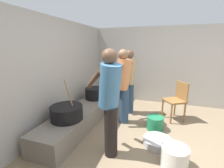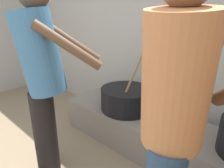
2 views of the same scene
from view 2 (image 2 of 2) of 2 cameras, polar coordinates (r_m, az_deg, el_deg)
name	(u,v)px [view 2 (image 2 of 2)]	position (r m, az deg, el deg)	size (l,w,h in m)	color
block_enclosure_rear	(146,40)	(2.53, 9.93, 12.73)	(5.62, 0.20, 2.20)	#ADA8A0
hearth_ledge	(173,143)	(2.08, 17.63, -16.49)	(2.65, 0.60, 0.37)	slate
cooking_pot_main	(126,99)	(2.19, 4.22, -4.35)	(0.57, 0.57, 0.70)	black
cook_in_orange_shirt	(172,117)	(0.96, 17.38, -9.39)	(0.54, 0.73, 1.60)	navy
cook_in_blue_shirt	(42,75)	(1.63, -20.01, 2.65)	(0.68, 0.72, 1.63)	black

